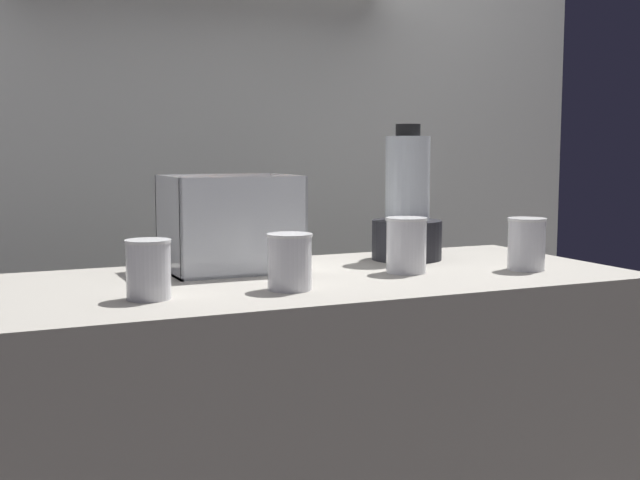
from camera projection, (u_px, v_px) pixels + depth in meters
name	position (u px, v px, depth m)	size (l,w,h in m)	color
counter	(320.00, 470.00, 1.88)	(1.40, 0.64, 0.90)	#9E998E
back_wall_unit	(216.00, 120.00, 2.48)	(2.60, 0.24, 2.50)	silver
carrot_display_bin	(233.00, 241.00, 1.91)	(0.29, 0.23, 0.22)	white
blender_pitcher	(407.00, 210.00, 2.08)	(0.18, 0.18, 0.34)	black
juice_cup_beet_far_left	(149.00, 274.00, 1.54)	(0.09, 0.09, 0.11)	white
juice_cup_carrot_left	(290.00, 264.00, 1.64)	(0.09, 0.09, 0.11)	white
juice_cup_orange_middle	(406.00, 248.00, 1.87)	(0.09, 0.09, 0.13)	white
juice_cup_orange_right	(526.00, 247.00, 1.91)	(0.09, 0.09, 0.12)	white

